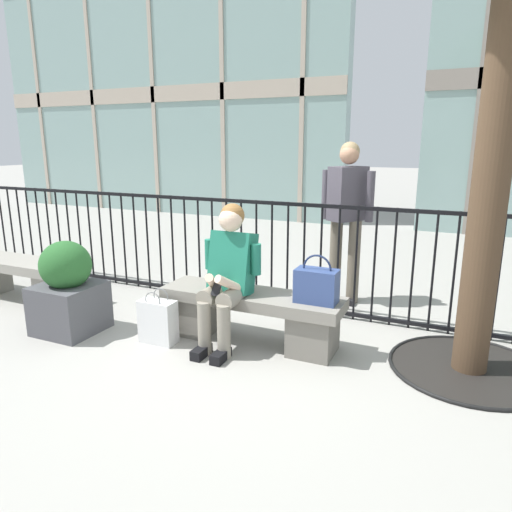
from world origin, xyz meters
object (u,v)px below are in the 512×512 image
stone_bench_far (21,275)px  shopping_bag (158,321)px  bystander_at_railing (347,211)px  seated_person_with_phone (228,272)px  stone_bench (251,312)px  planter (68,290)px  handbag_on_bench (317,285)px

stone_bench_far → shopping_bag: bearing=-9.2°
bystander_at_railing → seated_person_with_phone: bearing=-112.5°
stone_bench → seated_person_with_phone: size_ratio=1.32×
planter → stone_bench: bearing=16.3°
shopping_bag → bystander_at_railing: (1.20, 1.74, 0.81)m
bystander_at_railing → planter: 2.86m
handbag_on_bench → planter: bearing=-168.1°
seated_person_with_phone → bystander_at_railing: (0.63, 1.51, 0.35)m
seated_person_with_phone → stone_bench_far: seated_person_with_phone is taller
shopping_bag → planter: size_ratio=0.56×
bystander_at_railing → planter: bystander_at_railing is taller
stone_bench → planter: size_ratio=1.88×
stone_bench_far → planter: bearing=-21.2°
stone_bench → seated_person_with_phone: seated_person_with_phone is taller
stone_bench → shopping_bag: 0.81m
handbag_on_bench → planter: 2.25m
handbag_on_bench → bystander_at_railing: bearing=94.5°
stone_bench → handbag_on_bench: bearing=-1.0°
stone_bench_far → planter: planter is taller
stone_bench → bystander_at_railing: bearing=71.2°
shopping_bag → stone_bench_far: (-2.08, 0.34, 0.08)m
stone_bench_far → bystander_at_railing: bearing=23.1°
seated_person_with_phone → shopping_bag: size_ratio=2.54×
stone_bench → bystander_at_railing: size_ratio=0.94×
planter → seated_person_with_phone: bearing=13.3°
stone_bench → planter: bearing=-163.7°
stone_bench → handbag_on_bench: handbag_on_bench is taller
stone_bench → shopping_bag: (-0.73, -0.35, -0.08)m
handbag_on_bench → bystander_at_railing: (-0.11, 1.40, 0.41)m
seated_person_with_phone → stone_bench_far: (-2.65, 0.12, -0.38)m
bystander_at_railing → planter: (-2.09, -1.86, -0.61)m
seated_person_with_phone → planter: seated_person_with_phone is taller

